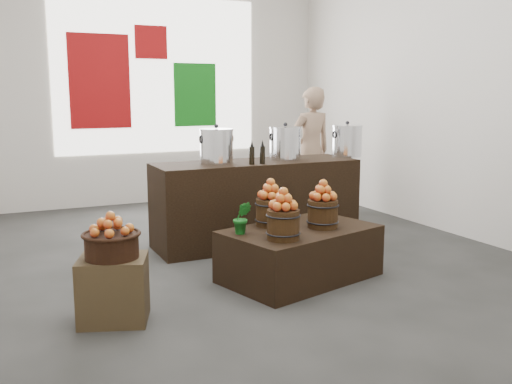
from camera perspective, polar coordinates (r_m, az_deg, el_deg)
name	(u,v)px	position (r m, az deg, el deg)	size (l,w,h in m)	color
ground	(225,259)	(6.05, -3.15, -6.73)	(7.00, 7.00, 0.00)	#383735
back_wall	(139,75)	(9.15, -11.65, 11.37)	(6.00, 0.04, 4.00)	silver
back_opening	(158,75)	(9.21, -9.77, 11.41)	(3.20, 0.02, 2.40)	white
deco_red_left	(100,81)	(9.00, -15.36, 10.61)	(0.90, 0.04, 1.40)	maroon
deco_green_right	(195,95)	(9.37, -6.11, 9.63)	(0.70, 0.04, 1.00)	#106A14
deco_red_upper	(151,42)	(9.20, -10.47, 14.52)	(0.50, 0.04, 0.50)	maroon
crate	(114,289)	(4.54, -14.05, -9.43)	(0.50, 0.41, 0.50)	brown
wicker_basket	(112,246)	(4.44, -14.24, -5.25)	(0.40, 0.40, 0.18)	black
apples_in_basket	(111,223)	(4.40, -14.33, -3.04)	(0.31, 0.31, 0.17)	#AA0519
display_table	(300,253)	(5.39, 4.42, -6.15)	(1.40, 0.86, 0.49)	black
apple_bucket_front_left	(283,225)	(4.89, 2.74, -3.28)	(0.28, 0.28, 0.26)	#35230E
apples_in_bucket_front_left	(283,199)	(4.85, 2.76, -0.70)	(0.21, 0.21, 0.19)	#AA0519
apple_bucket_front_right	(323,214)	(5.36, 6.69, -2.18)	(0.28, 0.28, 0.26)	#35230E
apples_in_bucket_front_right	(323,190)	(5.32, 6.73, 0.18)	(0.21, 0.21, 0.19)	#AA0519
apple_bucket_rear	(271,212)	(5.39, 1.47, -2.04)	(0.28, 0.28, 0.26)	#35230E
apples_in_bucket_rear	(271,189)	(5.35, 1.48, 0.31)	(0.21, 0.21, 0.19)	#AA0519
herb_garnish_right	(322,206)	(5.70, 6.64, -1.38)	(0.25, 0.21, 0.28)	#15651D
herb_garnish_left	(242,218)	(5.08, -1.40, -2.59)	(0.16, 0.13, 0.29)	#15651D
counter	(256,203)	(6.58, 0.01, -1.07)	(2.35, 0.75, 0.96)	black
stock_pot_left	(217,147)	(6.30, -3.97, 4.50)	(0.36, 0.36, 0.36)	silver
stock_pot_center	(285,144)	(6.65, 2.94, 4.79)	(0.36, 0.36, 0.36)	silver
stock_pot_right	(347,142)	(7.09, 9.07, 4.99)	(0.36, 0.36, 0.36)	silver
oil_cruets	(265,152)	(6.28, 0.91, 4.06)	(0.17, 0.06, 0.27)	black
shopper	(311,150)	(8.35, 5.49, 4.18)	(0.66, 0.43, 1.82)	#93725A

